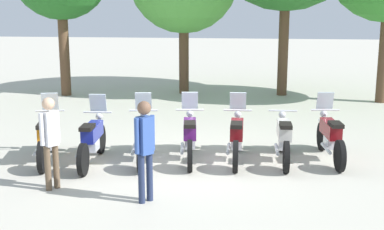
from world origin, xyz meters
name	(u,v)px	position (x,y,z in m)	size (l,w,h in m)	color
ground_plane	(189,161)	(0.00, 0.00, 0.00)	(80.00, 80.00, 0.00)	#BCB7A8
motorcycle_0	(47,137)	(-2.98, -0.30, 0.52)	(0.76, 2.15, 1.37)	black
motorcycle_1	(92,139)	(-1.98, -0.34, 0.52)	(0.62, 2.19, 1.37)	black
motorcycle_2	(142,137)	(-1.00, -0.02, 0.52)	(0.63, 2.18, 1.37)	black
motorcycle_3	(190,136)	(-0.01, 0.18, 0.52)	(0.62, 2.18, 1.37)	black
motorcycle_4	(237,136)	(0.98, 0.25, 0.52)	(0.62, 2.19, 1.37)	black
motorcycle_5	(284,138)	(1.97, 0.31, 0.50)	(0.62, 2.19, 0.99)	black
motorcycle_6	(330,136)	(2.96, 0.53, 0.52)	(0.62, 2.19, 1.37)	black
person_0	(145,144)	(-0.43, -2.33, 1.01)	(0.32, 0.36, 1.73)	#232D4C
person_1	(50,136)	(-2.22, -1.94, 0.98)	(0.31, 0.37, 1.67)	brown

